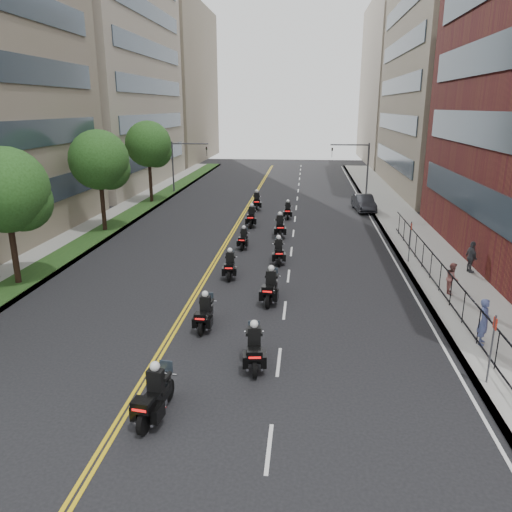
{
  "coord_description": "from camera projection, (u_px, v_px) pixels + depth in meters",
  "views": [
    {
      "loc": [
        4.01,
        -11.87,
        9.24
      ],
      "look_at": [
        1.48,
        13.62,
        1.54
      ],
      "focal_mm": 35.0,
      "sensor_mm": 36.0,
      "label": 1
    }
  ],
  "objects": [
    {
      "name": "motorcycle_0",
      "position": [
        155.0,
        397.0,
        15.22
      ],
      "size": [
        0.77,
        2.51,
        1.86
      ],
      "rotation": [
        0.0,
        0.0,
        -0.14
      ],
      "color": "black",
      "rests_on": "ground"
    },
    {
      "name": "traffic_signal_right",
      "position": [
        359.0,
        161.0,
        52.41
      ],
      "size": [
        4.09,
        0.2,
        5.6
      ],
      "color": "#3F3F44",
      "rests_on": "ground"
    },
    {
      "name": "building_right_tan",
      "position": [
        472.0,
        51.0,
        53.74
      ],
      "size": [
        15.11,
        28.0,
        30.0
      ],
      "color": "#7E735C",
      "rests_on": "ground"
    },
    {
      "name": "motorcycle_7",
      "position": [
        280.0,
        227.0,
        36.66
      ],
      "size": [
        0.69,
        2.52,
        1.86
      ],
      "rotation": [
        0.0,
        0.0,
        0.1
      ],
      "color": "black",
      "rests_on": "ground"
    },
    {
      "name": "motorcycle_9",
      "position": [
        288.0,
        211.0,
        42.73
      ],
      "size": [
        0.51,
        2.19,
        1.62
      ],
      "rotation": [
        0.0,
        0.0,
        0.02
      ],
      "color": "black",
      "rests_on": "ground"
    },
    {
      "name": "motorcycle_5",
      "position": [
        279.0,
        252.0,
        30.51
      ],
      "size": [
        0.64,
        2.36,
        1.74
      ],
      "rotation": [
        0.0,
        0.0,
        0.09
      ],
      "color": "black",
      "rests_on": "ground"
    },
    {
      "name": "motorcycle_10",
      "position": [
        257.0,
        202.0,
        46.28
      ],
      "size": [
        0.7,
        2.55,
        1.88
      ],
      "rotation": [
        0.0,
        0.0,
        0.09
      ],
      "color": "black",
      "rests_on": "ground"
    },
    {
      "name": "pedestrian_a",
      "position": [
        484.0,
        321.0,
        19.69
      ],
      "size": [
        0.65,
        0.8,
        1.89
      ],
      "primitive_type": "imported",
      "rotation": [
        0.0,
        0.0,
        1.23
      ],
      "color": "#475183",
      "rests_on": "sidewalk_right"
    },
    {
      "name": "traffic_signal_left",
      "position": [
        181.0,
        160.0,
        54.22
      ],
      "size": [
        4.09,
        0.2,
        5.6
      ],
      "color": "#3F3F44",
      "rests_on": "ground"
    },
    {
      "name": "building_left_far",
      "position": [
        159.0,
        84.0,
        87.03
      ],
      "size": [
        16.0,
        28.0,
        26.0
      ],
      "primitive_type": "cube",
      "color": "#7E735C",
      "rests_on": "ground"
    },
    {
      "name": "motorcycle_2",
      "position": [
        205.0,
        314.0,
        21.48
      ],
      "size": [
        0.53,
        2.28,
        1.68
      ],
      "rotation": [
        0.0,
        0.0,
        -0.03
      ],
      "color": "black",
      "rests_on": "ground"
    },
    {
      "name": "motorcycle_4",
      "position": [
        230.0,
        266.0,
        27.93
      ],
      "size": [
        0.6,
        2.3,
        1.69
      ],
      "rotation": [
        0.0,
        0.0,
        0.08
      ],
      "color": "black",
      "rests_on": "ground"
    },
    {
      "name": "building_right_far",
      "position": [
        414.0,
        83.0,
        82.9
      ],
      "size": [
        15.0,
        28.0,
        26.0
      ],
      "primitive_type": "cube",
      "color": "#A39683",
      "rests_on": "ground"
    },
    {
      "name": "parked_sedan",
      "position": [
        364.0,
        203.0,
        45.85
      ],
      "size": [
        2.01,
        4.6,
        1.47
      ],
      "primitive_type": "imported",
      "rotation": [
        0.0,
        0.0,
        0.11
      ],
      "color": "black",
      "rests_on": "ground"
    },
    {
      "name": "motorcycle_6",
      "position": [
        244.0,
        239.0,
        33.74
      ],
      "size": [
        0.49,
        2.1,
        1.55
      ],
      "rotation": [
        0.0,
        0.0,
        -0.04
      ],
      "color": "black",
      "rests_on": "ground"
    },
    {
      "name": "street_trees",
      "position": [
        68.0,
        174.0,
        31.65
      ],
      "size": [
        4.4,
        38.4,
        7.98
      ],
      "color": "#322016",
      "rests_on": "ground"
    },
    {
      "name": "iron_fence",
      "position": [
        445.0,
        283.0,
        24.48
      ],
      "size": [
        0.05,
        28.0,
        1.5
      ],
      "color": "black",
      "rests_on": "sidewalk_right"
    },
    {
      "name": "motorcycle_3",
      "position": [
        271.0,
        288.0,
        24.36
      ],
      "size": [
        0.66,
        2.52,
        1.86
      ],
      "rotation": [
        0.0,
        0.0,
        -0.08
      ],
      "color": "black",
      "rests_on": "ground"
    },
    {
      "name": "pedestrian_b",
      "position": [
        452.0,
        278.0,
        25.14
      ],
      "size": [
        0.76,
        0.89,
        1.59
      ],
      "primitive_type": "imported",
      "rotation": [
        0.0,
        0.0,
        1.34
      ],
      "color": "#965651",
      "rests_on": "sidewalk_right"
    },
    {
      "name": "building_left_mid",
      "position": [
        83.0,
        36.0,
        57.29
      ],
      "size": [
        16.11,
        28.0,
        34.0
      ],
      "color": "#A39683",
      "rests_on": "ground"
    },
    {
      "name": "motorcycle_1",
      "position": [
        254.0,
        349.0,
        18.27
      ],
      "size": [
        0.71,
        2.44,
        1.8
      ],
      "rotation": [
        0.0,
        0.0,
        0.12
      ],
      "color": "black",
      "rests_on": "ground"
    },
    {
      "name": "grass_strip",
      "position": [
        110.0,
        227.0,
        39.19
      ],
      "size": [
        2.0,
        90.0,
        0.04
      ],
      "primitive_type": "cube",
      "color": "#193B15",
      "rests_on": "sidewalk_left"
    },
    {
      "name": "ground",
      "position": [
        158.0,
        441.0,
        14.35
      ],
      "size": [
        160.0,
        160.0,
        0.0
      ],
      "primitive_type": "plane",
      "color": "black",
      "rests_on": "ground"
    },
    {
      "name": "pedestrian_c",
      "position": [
        471.0,
        257.0,
        28.25
      ],
      "size": [
        0.62,
        1.13,
        1.82
      ],
      "primitive_type": "imported",
      "rotation": [
        0.0,
        0.0,
        1.75
      ],
      "color": "#3E3F45",
      "rests_on": "sidewalk_right"
    },
    {
      "name": "sidewalk_left",
      "position": [
        100.0,
        228.0,
        39.29
      ],
      "size": [
        4.0,
        90.0,
        0.15
      ],
      "primitive_type": "cube",
      "color": "gray",
      "rests_on": "ground"
    },
    {
      "name": "sidewalk_right",
      "position": [
        412.0,
        235.0,
        37.02
      ],
      "size": [
        4.0,
        90.0,
        0.15
      ],
      "primitive_type": "cube",
      "color": "gray",
      "rests_on": "ground"
    },
    {
      "name": "motorcycle_8",
      "position": [
        252.0,
        217.0,
        39.86
      ],
      "size": [
        0.58,
        2.51,
        1.85
      ],
      "rotation": [
        0.0,
        0.0,
        0.02
      ],
      "color": "black",
      "rests_on": "ground"
    }
  ]
}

